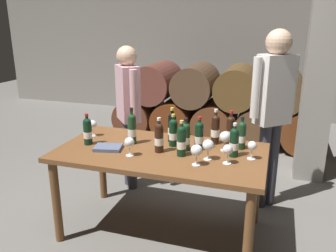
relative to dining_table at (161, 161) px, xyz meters
name	(u,v)px	position (x,y,z in m)	size (l,w,h in m)	color
ground_plane	(161,230)	(0.00, 0.00, -0.67)	(14.00, 14.00, 0.00)	#66635E
cellar_back_wall	(233,42)	(0.00, 4.20, 0.73)	(10.00, 0.24, 2.80)	gray
barrel_stack	(216,105)	(0.00, 2.60, -0.13)	(3.12, 0.90, 1.15)	#572D1B
stone_pillar	(321,67)	(1.30, 1.60, 0.63)	(0.32, 0.32, 2.60)	gray
dining_table	(161,161)	(0.00, 0.00, 0.00)	(1.70, 0.90, 0.76)	brown
wine_bottle_0	(199,135)	(0.29, 0.11, 0.21)	(0.07, 0.07, 0.28)	black
wine_bottle_1	(173,132)	(0.07, 0.14, 0.21)	(0.07, 0.07, 0.28)	black
wine_bottle_2	(215,129)	(0.39, 0.30, 0.22)	(0.07, 0.07, 0.31)	black
wine_bottle_3	(132,128)	(-0.29, 0.08, 0.23)	(0.07, 0.07, 0.32)	#19381E
wine_bottle_4	(234,142)	(0.59, 0.05, 0.21)	(0.07, 0.07, 0.27)	black
wine_bottle_5	(159,137)	(0.00, -0.03, 0.22)	(0.07, 0.07, 0.29)	black
wine_bottle_6	(172,127)	(0.02, 0.24, 0.22)	(0.07, 0.07, 0.30)	black
wine_bottle_7	(241,135)	(0.62, 0.24, 0.21)	(0.07, 0.07, 0.27)	#19381E
wine_bottle_8	(186,136)	(0.19, 0.06, 0.21)	(0.07, 0.07, 0.27)	#19381E
wine_bottle_9	(230,130)	(0.52, 0.31, 0.22)	(0.07, 0.07, 0.30)	black
wine_bottle_10	(88,131)	(-0.64, -0.05, 0.21)	(0.07, 0.07, 0.27)	black
wine_bottle_11	(181,141)	(0.19, -0.06, 0.22)	(0.07, 0.07, 0.29)	black
wine_glass_0	(225,137)	(0.50, 0.15, 0.21)	(0.09, 0.09, 0.16)	white
wine_glass_1	(208,146)	(0.41, -0.08, 0.20)	(0.09, 0.09, 0.16)	white
wine_glass_2	(92,125)	(-0.71, 0.16, 0.20)	(0.08, 0.08, 0.15)	white
wine_glass_3	(129,143)	(-0.19, -0.19, 0.20)	(0.08, 0.08, 0.15)	white
wine_glass_4	(252,146)	(0.73, 0.04, 0.19)	(0.07, 0.07, 0.15)	white
wine_glass_5	(197,151)	(0.35, -0.21, 0.20)	(0.09, 0.09, 0.16)	white
wine_glass_6	(228,150)	(0.56, -0.11, 0.20)	(0.08, 0.08, 0.15)	white
tasting_notebook	(108,148)	(-0.42, -0.11, 0.11)	(0.22, 0.16, 0.03)	#4C5670
sommelier_presenting	(273,104)	(0.85, 0.75, 0.37)	(0.39, 0.35, 1.72)	#383842
taster_seated_left	(128,106)	(-0.61, 0.72, 0.25)	(0.35, 0.40, 1.54)	#383842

